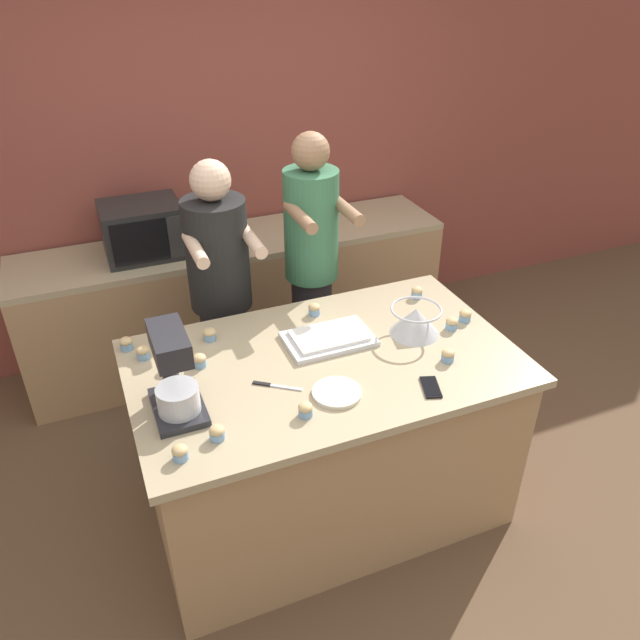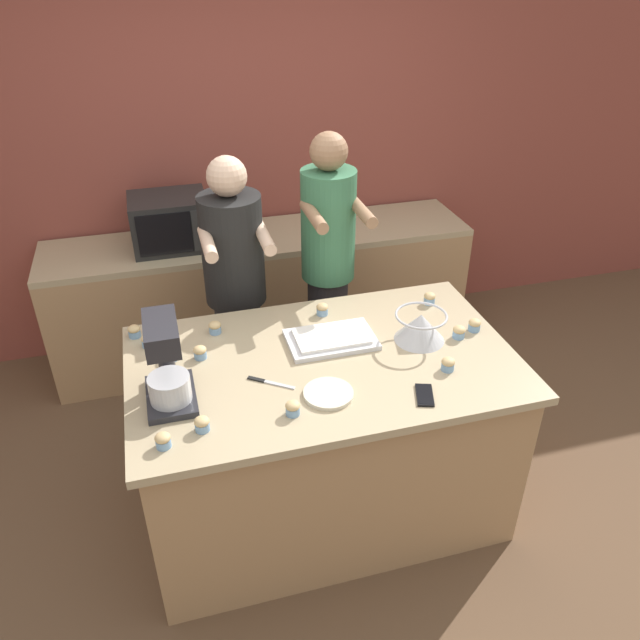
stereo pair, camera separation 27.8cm
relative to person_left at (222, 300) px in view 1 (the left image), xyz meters
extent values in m
plane|color=brown|center=(0.27, -0.80, -0.87)|extent=(16.00, 16.00, 0.00)
cube|color=brown|center=(0.27, 1.07, 0.48)|extent=(10.00, 0.06, 2.70)
cube|color=#A87F56|center=(0.27, -0.80, -0.43)|extent=(1.69, 1.00, 0.89)
cube|color=tan|center=(0.27, -0.80, 0.04)|extent=(1.76, 1.06, 0.04)
cube|color=#A87F56|center=(0.27, 0.72, -0.45)|extent=(2.80, 0.60, 0.84)
cube|color=tan|center=(0.27, 0.72, 0.00)|extent=(2.80, 0.60, 0.04)
cylinder|color=#232328|center=(0.00, 0.00, -0.45)|extent=(0.26, 0.26, 0.84)
cylinder|color=black|center=(0.00, 0.00, 0.28)|extent=(0.33, 0.33, 0.60)
sphere|color=#DBB293|center=(0.00, 0.00, 0.68)|extent=(0.21, 0.21, 0.21)
cylinder|color=#DBB293|center=(-0.14, -0.17, 0.41)|extent=(0.06, 0.34, 0.06)
cylinder|color=#DBB293|center=(0.14, -0.17, 0.41)|extent=(0.06, 0.34, 0.06)
cylinder|color=#232328|center=(0.53, 0.00, -0.41)|extent=(0.23, 0.23, 0.91)
cylinder|color=#38704C|center=(0.53, 0.00, 0.35)|extent=(0.30, 0.30, 0.62)
sphere|color=#936B4C|center=(0.53, 0.00, 0.76)|extent=(0.20, 0.20, 0.20)
cylinder|color=#936B4C|center=(0.40, -0.17, 0.49)|extent=(0.06, 0.34, 0.06)
cylinder|color=#936B4C|center=(0.66, -0.17, 0.49)|extent=(0.06, 0.34, 0.06)
cube|color=#232328|center=(-0.41, -0.90, 0.07)|extent=(0.20, 0.30, 0.03)
cylinder|color=#232328|center=(-0.41, -0.79, 0.22)|extent=(0.07, 0.07, 0.26)
cube|color=#232328|center=(-0.41, -0.92, 0.39)|extent=(0.13, 0.26, 0.10)
cylinder|color=#BCBCC1|center=(-0.41, -0.94, 0.14)|extent=(0.17, 0.17, 0.11)
cone|color=#BCBCC1|center=(0.76, -0.76, 0.13)|extent=(0.24, 0.24, 0.14)
torus|color=#BCBCC1|center=(0.76, -0.76, 0.19)|extent=(0.25, 0.25, 0.01)
cube|color=silver|center=(0.35, -0.67, 0.07)|extent=(0.42, 0.27, 0.02)
cube|color=white|center=(0.35, -0.67, 0.09)|extent=(0.34, 0.21, 0.02)
cube|color=black|center=(-0.29, 0.72, 0.18)|extent=(0.47, 0.38, 0.33)
cube|color=black|center=(-0.33, 0.53, 0.18)|extent=(0.32, 0.01, 0.26)
cube|color=#2D2D2D|center=(-0.12, 0.53, 0.18)|extent=(0.09, 0.01, 0.26)
cube|color=black|center=(0.61, -1.17, 0.06)|extent=(0.11, 0.16, 0.01)
cube|color=black|center=(0.61, -1.17, 0.07)|extent=(0.10, 0.14, 0.00)
cylinder|color=beige|center=(0.22, -1.05, 0.07)|extent=(0.21, 0.21, 0.02)
cube|color=#BCBCC1|center=(0.04, -0.93, 0.06)|extent=(0.12, 0.10, 0.01)
cube|color=black|center=(-0.05, -0.87, 0.06)|extent=(0.07, 0.06, 0.01)
cylinder|color=#759EC6|center=(0.05, -1.13, 0.07)|extent=(0.06, 0.06, 0.03)
ellipsoid|color=tan|center=(0.05, -1.13, 0.10)|extent=(0.06, 0.06, 0.04)
cylinder|color=#759EC6|center=(0.78, -1.02, 0.07)|extent=(0.06, 0.06, 0.03)
ellipsoid|color=tan|center=(0.78, -1.02, 0.10)|extent=(0.06, 0.06, 0.04)
cylinder|color=#759EC6|center=(-0.31, -1.13, 0.07)|extent=(0.06, 0.06, 0.03)
ellipsoid|color=tan|center=(-0.31, -1.13, 0.10)|extent=(0.06, 0.06, 0.04)
cylinder|color=#759EC6|center=(0.38, -0.42, 0.07)|extent=(0.06, 0.06, 0.03)
ellipsoid|color=tan|center=(0.38, -0.42, 0.10)|extent=(0.06, 0.06, 0.04)
cylinder|color=#759EC6|center=(-0.55, -0.37, 0.07)|extent=(0.06, 0.06, 0.03)
ellipsoid|color=tan|center=(-0.55, -0.37, 0.10)|extent=(0.06, 0.06, 0.04)
cylinder|color=#759EC6|center=(-0.17, -0.44, 0.07)|extent=(0.06, 0.06, 0.03)
ellipsoid|color=tan|center=(-0.17, -0.44, 0.10)|extent=(0.06, 0.06, 0.04)
cylinder|color=#759EC6|center=(1.05, -0.76, 0.07)|extent=(0.06, 0.06, 0.03)
ellipsoid|color=tan|center=(1.05, -0.76, 0.10)|extent=(0.06, 0.06, 0.04)
cylinder|color=#759EC6|center=(0.95, -0.79, 0.07)|extent=(0.06, 0.06, 0.03)
ellipsoid|color=tan|center=(0.95, -0.79, 0.10)|extent=(0.06, 0.06, 0.04)
cylinder|color=#759EC6|center=(-0.46, -1.18, 0.07)|extent=(0.06, 0.06, 0.03)
ellipsoid|color=tan|center=(-0.46, -1.18, 0.10)|extent=(0.06, 0.06, 0.04)
cylinder|color=#759EC6|center=(-0.26, -0.64, 0.07)|extent=(0.06, 0.06, 0.03)
ellipsoid|color=tan|center=(-0.26, -0.64, 0.10)|extent=(0.06, 0.06, 0.04)
cylinder|color=#759EC6|center=(-0.49, -0.48, 0.07)|extent=(0.06, 0.06, 0.03)
ellipsoid|color=tan|center=(-0.49, -0.48, 0.10)|extent=(0.06, 0.06, 0.04)
cylinder|color=#759EC6|center=(-0.39, -0.61, 0.07)|extent=(0.06, 0.06, 0.03)
ellipsoid|color=tan|center=(-0.39, -0.61, 0.10)|extent=(0.06, 0.06, 0.04)
cylinder|color=#759EC6|center=(0.95, -0.46, 0.07)|extent=(0.06, 0.06, 0.03)
ellipsoid|color=tan|center=(0.95, -0.46, 0.10)|extent=(0.06, 0.06, 0.04)
camera|label=1|loc=(-0.63, -2.93, 1.71)|focal=35.00mm
camera|label=2|loc=(-0.37, -3.02, 1.71)|focal=35.00mm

